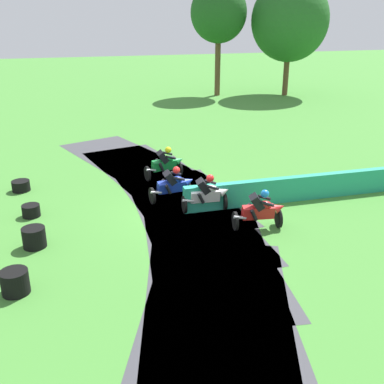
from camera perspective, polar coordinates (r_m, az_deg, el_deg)
ground_plane at (r=15.76m, az=-0.42°, el=-2.46°), size 120.00×120.00×0.00m
track_asphalt at (r=15.64m, az=-2.27°, el=-2.65°), size 6.32×22.01×0.01m
safety_barrier at (r=17.68m, az=16.80°, el=0.88°), size 11.18×0.31×0.90m
motorcycle_lead_red at (r=14.42m, az=8.49°, el=-2.23°), size 1.70×0.88×1.43m
motorcycle_chase_white at (r=15.55m, az=1.90°, el=-0.21°), size 1.69×0.78×1.43m
motorcycle_trailing_blue at (r=16.40m, az=-2.32°, el=0.93°), size 1.68×0.92×1.43m
motorcycle_fourth_green at (r=18.73m, az=-3.26°, el=3.57°), size 1.70×0.96×1.43m
tire_stack_near at (r=12.09m, az=-21.05°, el=-10.36°), size 0.67×0.67×0.60m
tire_stack_mid_a at (r=14.13m, az=-18.95°, el=-5.33°), size 0.67×0.67×0.60m
tire_stack_mid_b at (r=16.26m, az=-19.29°, el=-2.19°), size 0.59×0.59×0.40m
tire_stack_far at (r=18.70m, az=-20.41°, el=0.72°), size 0.67×0.67×0.40m
tree_far_left at (r=38.06m, az=3.32°, el=21.23°), size 4.34×4.34×8.60m
tree_far_right at (r=38.89m, az=12.02°, el=20.06°), size 5.98×5.98×8.90m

